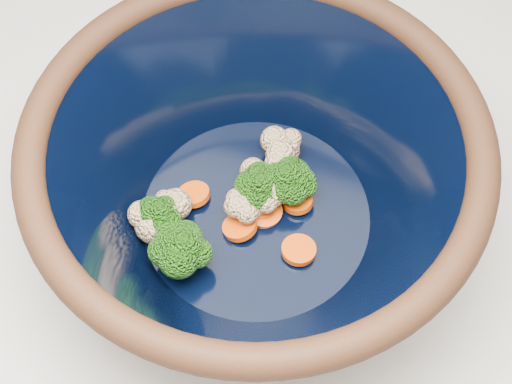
# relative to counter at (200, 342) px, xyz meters

# --- Properties ---
(counter) EXTENTS (1.20, 1.20, 0.90)m
(counter) POSITION_rel_counter_xyz_m (0.00, 0.00, 0.00)
(counter) COLOR beige
(counter) RESTS_ON ground
(mixing_bowl) EXTENTS (0.41, 0.41, 0.16)m
(mixing_bowl) POSITION_rel_counter_xyz_m (0.10, -0.02, 0.54)
(mixing_bowl) COLOR black
(mixing_bowl) RESTS_ON counter
(vegetable_pile) EXTENTS (0.16, 0.17, 0.06)m
(vegetable_pile) POSITION_rel_counter_xyz_m (0.08, -0.03, 0.51)
(vegetable_pile) COLOR #608442
(vegetable_pile) RESTS_ON mixing_bowl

